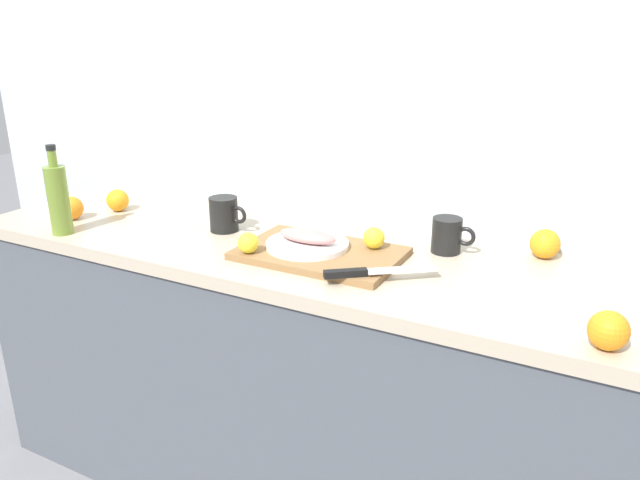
# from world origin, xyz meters

# --- Properties ---
(back_wall) EXTENTS (3.20, 0.05, 2.50)m
(back_wall) POSITION_xyz_m (0.00, 0.33, 1.25)
(back_wall) COLOR silver
(back_wall) RESTS_ON ground_plane
(kitchen_counter) EXTENTS (2.00, 0.60, 0.90)m
(kitchen_counter) POSITION_xyz_m (0.00, 0.00, 0.45)
(kitchen_counter) COLOR #4C5159
(kitchen_counter) RESTS_ON ground_plane
(cutting_board) EXTENTS (0.44, 0.29, 0.02)m
(cutting_board) POSITION_xyz_m (0.15, -0.05, 0.91)
(cutting_board) COLOR olive
(cutting_board) RESTS_ON kitchen_counter
(white_plate) EXTENTS (0.23, 0.23, 0.01)m
(white_plate) POSITION_xyz_m (0.11, -0.04, 0.93)
(white_plate) COLOR white
(white_plate) RESTS_ON cutting_board
(fish_fillet) EXTENTS (0.18, 0.08, 0.04)m
(fish_fillet) POSITION_xyz_m (0.11, -0.04, 0.95)
(fish_fillet) COLOR tan
(fish_fillet) RESTS_ON white_plate
(chef_knife) EXTENTS (0.25, 0.20, 0.02)m
(chef_knife) POSITION_xyz_m (0.34, -0.15, 0.93)
(chef_knife) COLOR silver
(chef_knife) RESTS_ON cutting_board
(lemon_0) EXTENTS (0.06, 0.06, 0.06)m
(lemon_0) POSITION_xyz_m (0.28, 0.04, 0.95)
(lemon_0) COLOR yellow
(lemon_0) RESTS_ON cutting_board
(lemon_1) EXTENTS (0.06, 0.06, 0.06)m
(lemon_1) POSITION_xyz_m (-0.01, -0.16, 0.95)
(lemon_1) COLOR yellow
(lemon_1) RESTS_ON cutting_board
(olive_oil_bottle) EXTENTS (0.06, 0.06, 0.28)m
(olive_oil_bottle) POSITION_xyz_m (-0.65, -0.24, 1.01)
(olive_oil_bottle) COLOR olive
(olive_oil_bottle) RESTS_ON kitchen_counter
(coffee_mug_0) EXTENTS (0.13, 0.09, 0.11)m
(coffee_mug_0) POSITION_xyz_m (-0.22, 0.02, 0.95)
(coffee_mug_0) COLOR black
(coffee_mug_0) RESTS_ON kitchen_counter
(coffee_mug_1) EXTENTS (0.12, 0.08, 0.10)m
(coffee_mug_1) POSITION_xyz_m (0.46, 0.15, 0.95)
(coffee_mug_1) COLOR black
(coffee_mug_1) RESTS_ON kitchen_counter
(orange_0) EXTENTS (0.08, 0.08, 0.08)m
(orange_0) POSITION_xyz_m (0.71, 0.24, 0.94)
(orange_0) COLOR orange
(orange_0) RESTS_ON kitchen_counter
(orange_1) EXTENTS (0.08, 0.08, 0.08)m
(orange_1) POSITION_xyz_m (0.90, -0.23, 0.94)
(orange_1) COLOR orange
(orange_1) RESTS_ON kitchen_counter
(orange_2) EXTENTS (0.08, 0.08, 0.08)m
(orange_2) POSITION_xyz_m (-0.67, 0.02, 0.94)
(orange_2) COLOR orange
(orange_2) RESTS_ON kitchen_counter
(orange_3) EXTENTS (0.08, 0.08, 0.08)m
(orange_3) POSITION_xyz_m (-0.74, -0.12, 0.94)
(orange_3) COLOR orange
(orange_3) RESTS_ON kitchen_counter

